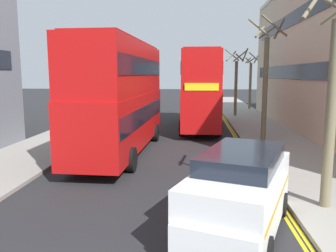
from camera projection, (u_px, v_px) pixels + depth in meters
name	position (u px, v px, depth m)	size (l,w,h in m)	color
sidewalk_right	(279.00, 144.00, 19.57)	(4.00, 80.00, 0.14)	gray
sidewalk_left	(58.00, 141.00, 20.57)	(4.00, 80.00, 0.14)	gray
kerb_line_outer	(247.00, 152.00, 17.77)	(0.10, 56.00, 0.01)	yellow
kerb_line_inner	(244.00, 152.00, 17.78)	(0.10, 56.00, 0.01)	yellow
double_decker_bus_away	(121.00, 94.00, 17.22)	(3.08, 10.88, 5.64)	#B20F0F
double_decker_bus_oncoming	(200.00, 88.00, 25.39)	(2.80, 10.81, 5.64)	#B20F0F
taxi_minivan	(239.00, 192.00, 8.65)	(3.40, 5.16, 2.12)	white
street_tree_near	(236.00, 81.00, 32.28)	(2.25, 2.26, 6.24)	#6B6047
street_tree_mid	(266.00, 79.00, 19.85)	(2.10, 1.90, 7.10)	#6B6047
street_tree_far	(251.00, 81.00, 38.61)	(1.74, 1.80, 6.26)	#6B6047
street_tree_distant	(333.00, 98.00, 9.73)	(1.99, 1.86, 6.40)	#6B6047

